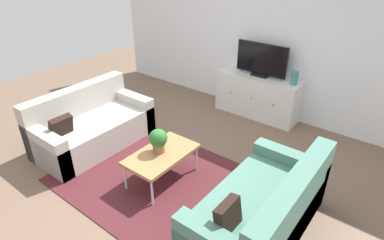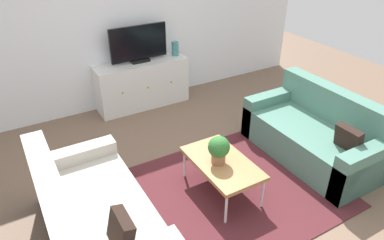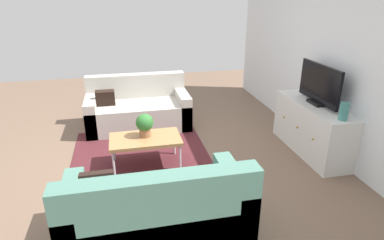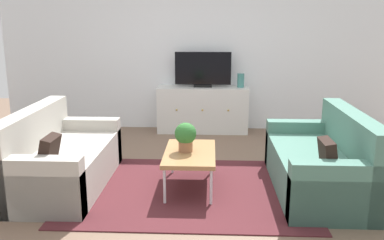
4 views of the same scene
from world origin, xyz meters
name	(u,v)px [view 4 (image 4 of 4)]	position (x,y,z in m)	size (l,w,h in m)	color
ground_plane	(190,184)	(0.00, 0.00, 0.00)	(10.00, 10.00, 0.00)	brown
wall_back	(198,47)	(0.00, 2.55, 1.35)	(6.40, 0.12, 2.70)	white
area_rug	(189,189)	(0.00, -0.15, 0.01)	(2.50, 1.90, 0.01)	#4C1E23
couch_left_side	(57,161)	(-1.44, -0.10, 0.29)	(0.87, 1.69, 0.85)	#B2ADA3
couch_right_side	(326,165)	(1.44, -0.10, 0.29)	(0.87, 1.69, 0.85)	#4C7A6B
coffee_table	(190,154)	(0.01, -0.09, 0.38)	(0.53, 0.92, 0.41)	#A37547
potted_plant	(186,136)	(-0.04, -0.09, 0.58)	(0.23, 0.23, 0.31)	#936042
tv_console	(203,109)	(0.09, 2.27, 0.36)	(1.44, 0.47, 0.73)	silver
flat_screen_tv	(203,70)	(0.09, 2.29, 1.00)	(0.89, 0.16, 0.55)	black
glass_vase	(241,80)	(0.69, 2.27, 0.84)	(0.11, 0.11, 0.22)	teal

